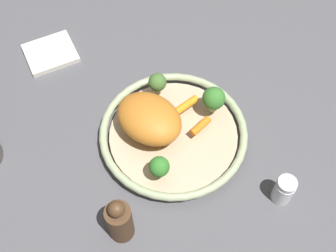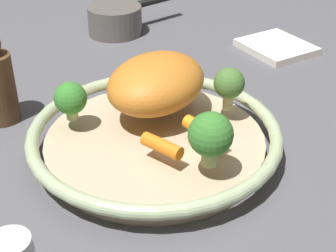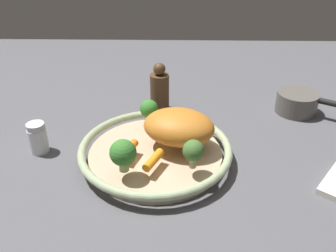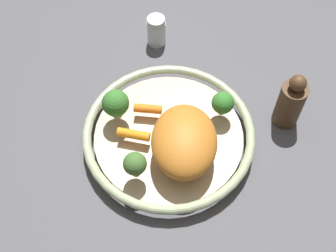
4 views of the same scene
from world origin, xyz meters
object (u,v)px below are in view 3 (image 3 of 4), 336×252
at_px(broccoli_floret_small, 123,153).
at_px(roast_chicken_piece, 179,127).
at_px(salt_shaker, 38,138).
at_px(pepper_mill, 159,90).
at_px(broccoli_floret_edge, 193,151).
at_px(baby_carrot_right, 154,160).
at_px(serving_bowl, 155,152).
at_px(saucepan, 298,102).
at_px(baby_carrot_left, 129,149).
at_px(broccoli_floret_mid, 149,109).

bearing_deg(broccoli_floret_small, roast_chicken_piece, -44.72).
xyz_separation_m(salt_shaker, pepper_mill, (0.22, -0.27, 0.02)).
bearing_deg(broccoli_floret_edge, salt_shaker, 72.63).
distance_m(baby_carrot_right, broccoli_floret_edge, 0.09).
height_order(broccoli_floret_edge, pepper_mill, pepper_mill).
relative_size(serving_bowl, baby_carrot_right, 5.38).
distance_m(pepper_mill, saucepan, 0.39).
xyz_separation_m(serving_bowl, baby_carrot_left, (-0.03, 0.05, 0.03)).
distance_m(broccoli_floret_small, saucepan, 0.56).
distance_m(serving_bowl, salt_shaker, 0.28).
bearing_deg(broccoli_floret_small, saucepan, -53.11).
distance_m(broccoli_floret_small, pepper_mill, 0.35).
xyz_separation_m(baby_carrot_left, pepper_mill, (0.28, -0.05, 0.01)).
distance_m(baby_carrot_right, broccoli_floret_mid, 0.18).
bearing_deg(baby_carrot_left, baby_carrot_right, -125.66).
bearing_deg(pepper_mill, serving_bowl, -179.64).
xyz_separation_m(baby_carrot_right, baby_carrot_left, (0.04, 0.05, -0.00)).
bearing_deg(broccoli_floret_small, broccoli_floret_edge, -84.45).
height_order(broccoli_floret_mid, saucepan, broccoli_floret_mid).
bearing_deg(broccoli_floret_edge, baby_carrot_right, 83.04).
bearing_deg(broccoli_floret_edge, serving_bowl, 45.20).
xyz_separation_m(broccoli_floret_mid, salt_shaker, (-0.08, 0.25, -0.04)).
bearing_deg(pepper_mill, broccoli_floret_mid, 172.14).
relative_size(broccoli_floret_small, saucepan, 0.34).
relative_size(roast_chicken_piece, broccoli_floret_small, 2.31).
relative_size(pepper_mill, saucepan, 0.69).
height_order(roast_chicken_piece, broccoli_floret_edge, roast_chicken_piece).
distance_m(serving_bowl, pepper_mill, 0.25).
xyz_separation_m(broccoli_floret_edge, salt_shaker, (0.11, 0.35, -0.04)).
distance_m(serving_bowl, broccoli_floret_edge, 0.13).
height_order(baby_carrot_left, pepper_mill, pepper_mill).
bearing_deg(serving_bowl, roast_chicken_piece, -71.27).
distance_m(serving_bowl, baby_carrot_left, 0.07).
bearing_deg(baby_carrot_left, salt_shaker, 74.24).
relative_size(baby_carrot_left, broccoli_floret_mid, 1.05).
bearing_deg(salt_shaker, roast_chicken_piece, -92.39).
bearing_deg(saucepan, baby_carrot_right, 128.78).
height_order(roast_chicken_piece, salt_shaker, roast_chicken_piece).
xyz_separation_m(baby_carrot_right, broccoli_floret_small, (-0.02, 0.06, 0.03)).
height_order(baby_carrot_left, saucepan, same).
xyz_separation_m(broccoli_floret_edge, pepper_mill, (0.33, 0.08, -0.02)).
relative_size(broccoli_floret_small, salt_shaker, 0.92).
bearing_deg(salt_shaker, broccoli_floret_small, -119.80).
bearing_deg(salt_shaker, serving_bowl, -96.51).
relative_size(serving_bowl, broccoli_floret_edge, 5.55).
relative_size(roast_chicken_piece, baby_carrot_left, 2.83).
xyz_separation_m(serving_bowl, baby_carrot_right, (-0.07, -0.00, 0.03)).
height_order(serving_bowl, salt_shaker, salt_shaker).
bearing_deg(broccoli_floret_mid, baby_carrot_left, 167.05).
height_order(broccoli_floret_small, broccoli_floret_mid, broccoli_floret_small).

